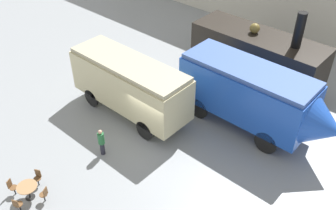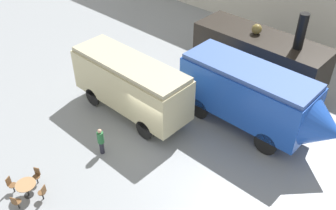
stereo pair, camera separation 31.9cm
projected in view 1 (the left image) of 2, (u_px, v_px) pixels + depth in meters
ground_plane at (154, 135)px, 20.53m from camera, size 80.00×80.00×0.00m
steam_locomotive at (258, 52)px, 23.81m from camera, size 8.55×2.84×5.37m
streamlined_locomotive at (257, 96)px, 19.75m from camera, size 8.88×2.69×3.67m
passenger_coach_vintage at (130, 83)px, 20.98m from camera, size 7.39×2.47×3.42m
cafe_table_near at (27, 189)px, 16.77m from camera, size 0.92×0.92×0.74m
cafe_chair_0 at (12, 186)px, 17.00m from camera, size 0.40×0.39×0.87m
cafe_chair_1 at (17, 204)px, 16.18m from camera, size 0.39×0.40×0.87m
cafe_chair_2 at (44, 194)px, 16.65m from camera, size 0.40×0.39×0.87m
cafe_chair_3 at (38, 176)px, 17.46m from camera, size 0.39×0.40×0.87m
visitor_person at (101, 141)px, 18.89m from camera, size 0.34×0.34×1.58m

